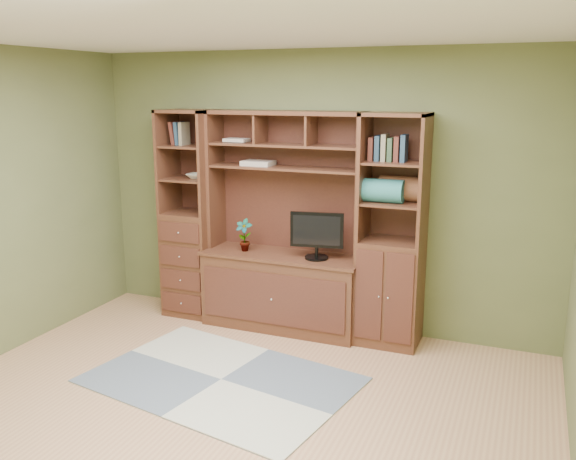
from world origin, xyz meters
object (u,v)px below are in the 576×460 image
at_px(center_hutch, 282,223).
at_px(monitor, 317,227).
at_px(right_tower, 392,232).
at_px(left_tower, 191,214).

xyz_separation_m(center_hutch, monitor, (0.36, -0.03, 0.00)).
bearing_deg(center_hutch, right_tower, 2.23).
relative_size(right_tower, monitor, 3.46).
distance_m(left_tower, monitor, 1.36).
distance_m(right_tower, monitor, 0.67).
height_order(left_tower, monitor, left_tower).
bearing_deg(center_hutch, monitor, -5.62).
distance_m(center_hutch, right_tower, 1.03).
height_order(center_hutch, right_tower, same).
bearing_deg(monitor, center_hutch, 164.55).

